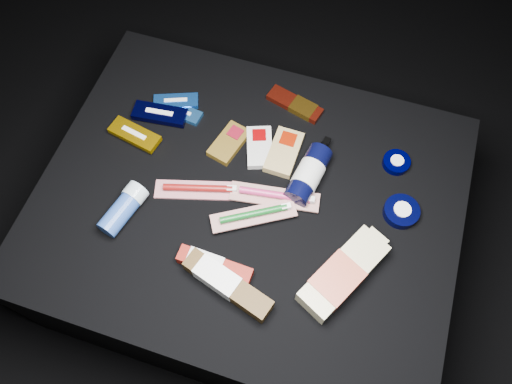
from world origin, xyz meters
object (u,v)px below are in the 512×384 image
(bodywash_bottle, at_px, (342,275))
(deodorant_stick, at_px, (124,208))
(toothpaste_carton_red, at_px, (211,265))
(lotion_bottle, at_px, (308,175))

(bodywash_bottle, distance_m, deodorant_stick, 0.51)
(bodywash_bottle, bearing_deg, toothpaste_carton_red, -139.97)
(bodywash_bottle, height_order, deodorant_stick, deodorant_stick)
(toothpaste_carton_red, bearing_deg, bodywash_bottle, 15.11)
(deodorant_stick, distance_m, toothpaste_carton_red, 0.24)
(bodywash_bottle, relative_size, deodorant_stick, 1.73)
(lotion_bottle, distance_m, bodywash_bottle, 0.25)
(deodorant_stick, xyz_separation_m, toothpaste_carton_red, (0.23, -0.06, -0.01))
(bodywash_bottle, bearing_deg, deodorant_stick, -152.60)
(lotion_bottle, xyz_separation_m, deodorant_stick, (-0.38, -0.21, -0.00))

